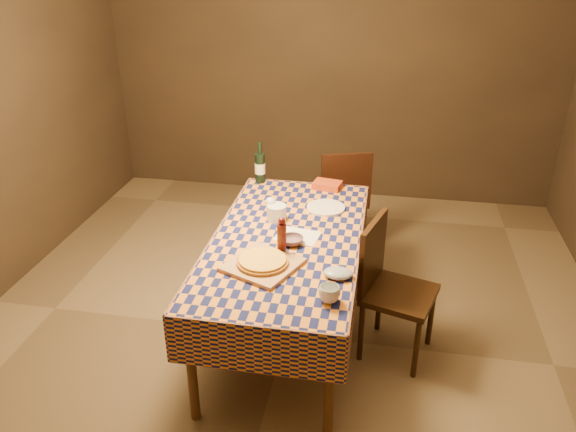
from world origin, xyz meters
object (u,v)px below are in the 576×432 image
Objects in this scene: cutting_board at (263,265)px; bowl at (292,241)px; chair_far at (342,194)px; white_plate at (326,208)px; pizza at (263,261)px; chair_right at (388,282)px; dining_table at (287,248)px; wine_bottle at (260,167)px.

bowl is at bearing 67.86° from cutting_board.
white_plate is at bearing -93.59° from chair_far.
pizza is 0.86m from chair_right.
cutting_board is 0.40× the size of chair_right.
chair_right is (0.73, 0.35, -0.29)m from pizza.
dining_table is 12.85× the size of bowl.
wine_bottle is 0.83m from chair_far.
dining_table is 1.98× the size of chair_far.
white_plate is at bearing 74.59° from bowl.
pizza is 2.72× the size of bowl.
bowl is at bearing -174.65° from chair_right.
chair_right is at bearing -40.53° from wine_bottle.
dining_table is 0.68m from chair_right.
chair_right is at bearing -1.20° from dining_table.
chair_far is (0.61, 0.43, -0.37)m from wine_bottle.
wine_bottle is 1.21× the size of white_plate.
chair_far is at bearing 79.03° from pizza.
chair_far is at bearing 34.96° from wine_bottle.
dining_table is at bearing -66.97° from wine_bottle.
dining_table is at bearing -112.61° from white_plate.
bowl reaches higher than cutting_board.
dining_table is 4.93× the size of cutting_board.
bowl is 0.15× the size of chair_far.
chair_right is (0.73, 0.35, -0.26)m from cutting_board.
pizza is at bearing -101.40° from dining_table.
pizza is (-0.07, -0.37, 0.11)m from dining_table.
bowl is 0.44× the size of wine_bottle.
chair_far and chair_right have the same top height.
chair_right is at bearing 5.35° from bowl.
pizza is 0.42× the size of chair_right.
white_plate is at bearing 133.65° from chair_right.
wine_bottle reaches higher than dining_table.
white_plate is (0.20, 0.47, 0.08)m from dining_table.
pizza is 0.42× the size of chair_far.
pizza is at bearing -107.86° from white_plate.
chair_right is (0.46, -0.48, -0.26)m from white_plate.
wine_bottle is at bearing 113.03° from dining_table.
bowl is 1.40m from chair_far.
chair_right is at bearing 25.81° from pizza.
cutting_board is at bearing -154.19° from chair_right.
cutting_board is 1.70m from chair_far.
bowl is 1.02m from wine_bottle.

